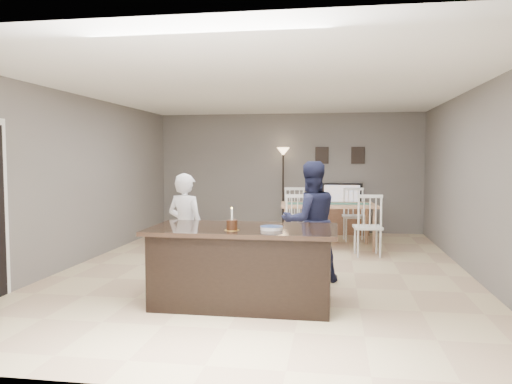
% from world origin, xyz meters
% --- Properties ---
extents(floor, '(8.00, 8.00, 0.00)m').
position_xyz_m(floor, '(0.00, 0.00, 0.00)').
color(floor, '#D8BD8A').
rests_on(floor, ground).
extents(room_shell, '(8.00, 8.00, 8.00)m').
position_xyz_m(room_shell, '(0.00, 0.00, 1.68)').
color(room_shell, slate).
rests_on(room_shell, floor).
extents(kitchen_island, '(2.15, 1.10, 0.90)m').
position_xyz_m(kitchen_island, '(0.00, -1.80, 0.45)').
color(kitchen_island, black).
rests_on(kitchen_island, floor).
extents(tv_console, '(1.20, 0.40, 0.60)m').
position_xyz_m(tv_console, '(1.20, 3.77, 0.30)').
color(tv_console, brown).
rests_on(tv_console, floor).
extents(television, '(0.91, 0.12, 0.53)m').
position_xyz_m(television, '(1.20, 3.84, 0.86)').
color(television, black).
rests_on(television, tv_console).
extents(tv_screen_glow, '(0.78, 0.00, 0.78)m').
position_xyz_m(tv_screen_glow, '(1.20, 3.76, 0.87)').
color(tv_screen_glow, orange).
rests_on(tv_screen_glow, tv_console).
extents(picture_frames, '(1.10, 0.02, 0.38)m').
position_xyz_m(picture_frames, '(1.15, 3.98, 1.75)').
color(picture_frames, black).
rests_on(picture_frames, room_shell).
extents(woman, '(0.63, 0.51, 1.49)m').
position_xyz_m(woman, '(-0.95, -0.95, 0.75)').
color(woman, silver).
rests_on(woman, floor).
extents(man, '(0.98, 0.87, 1.65)m').
position_xyz_m(man, '(0.71, -0.59, 0.83)').
color(man, '#1B1F3D').
rests_on(man, floor).
extents(birthday_cake, '(0.17, 0.17, 0.26)m').
position_xyz_m(birthday_cake, '(-0.08, -2.05, 0.96)').
color(birthday_cake, gold).
rests_on(birthday_cake, kitchen_island).
extents(plate_stack, '(0.26, 0.26, 0.04)m').
position_xyz_m(plate_stack, '(0.35, -1.94, 0.92)').
color(plate_stack, white).
rests_on(plate_stack, kitchen_island).
extents(dining_table, '(1.88, 2.16, 1.08)m').
position_xyz_m(dining_table, '(0.92, 2.04, 0.69)').
color(dining_table, tan).
rests_on(dining_table, floor).
extents(floor_lamp, '(0.29, 0.29, 1.93)m').
position_xyz_m(floor_lamp, '(-0.11, 3.79, 1.49)').
color(floor_lamp, black).
rests_on(floor_lamp, floor).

